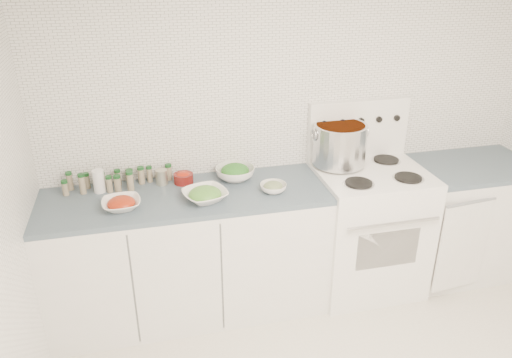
# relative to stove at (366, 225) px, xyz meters

# --- Properties ---
(room_walls) EXTENTS (3.54, 3.04, 2.52)m
(room_walls) POSITION_rel_stove_xyz_m (-0.48, -1.19, 1.06)
(room_walls) COLOR white
(room_walls) RESTS_ON ground
(counter_left) EXTENTS (1.85, 0.62, 0.90)m
(counter_left) POSITION_rel_stove_xyz_m (-1.30, 0.00, -0.05)
(counter_left) COLOR white
(counter_left) RESTS_ON ground
(stove) EXTENTS (0.76, 0.70, 1.36)m
(stove) POSITION_rel_stove_xyz_m (0.00, 0.00, 0.00)
(stove) COLOR white
(stove) RESTS_ON ground
(counter_right) EXTENTS (0.89, 0.67, 0.90)m
(counter_right) POSITION_rel_stove_xyz_m (0.82, 0.00, -0.05)
(counter_right) COLOR white
(counter_right) RESTS_ON ground
(stock_pot) EXTENTS (0.40, 0.38, 0.29)m
(stock_pot) POSITION_rel_stove_xyz_m (-0.19, 0.16, 0.60)
(stock_pot) COLOR silver
(stock_pot) RESTS_ON stove
(bowl_tomato) EXTENTS (0.25, 0.25, 0.08)m
(bowl_tomato) POSITION_rel_stove_xyz_m (-1.70, -0.09, 0.44)
(bowl_tomato) COLOR white
(bowl_tomato) RESTS_ON counter_left
(bowl_snowpea) EXTENTS (0.34, 0.34, 0.09)m
(bowl_snowpea) POSITION_rel_stove_xyz_m (-1.19, -0.10, 0.44)
(bowl_snowpea) COLOR white
(bowl_snowpea) RESTS_ON counter_left
(bowl_broccoli) EXTENTS (0.31, 0.31, 0.11)m
(bowl_broccoli) POSITION_rel_stove_xyz_m (-0.94, 0.17, 0.45)
(bowl_broccoli) COLOR white
(bowl_broccoli) RESTS_ON counter_left
(bowl_zucchini) EXTENTS (0.22, 0.22, 0.07)m
(bowl_zucchini) POSITION_rel_stove_xyz_m (-0.74, -0.08, 0.44)
(bowl_zucchini) COLOR white
(bowl_zucchini) RESTS_ON counter_left
(bowl_pepper) EXTENTS (0.13, 0.13, 0.08)m
(bowl_pepper) POSITION_rel_stove_xyz_m (-1.29, 0.19, 0.44)
(bowl_pepper) COLOR #601310
(bowl_pepper) RESTS_ON counter_left
(salt_canister) EXTENTS (0.10, 0.10, 0.15)m
(salt_canister) POSITION_rel_stove_xyz_m (-1.84, 0.18, 0.48)
(salt_canister) COLOR white
(salt_canister) RESTS_ON counter_left
(tin_can) EXTENTS (0.10, 0.10, 0.10)m
(tin_can) POSITION_rel_stove_xyz_m (-1.44, 0.20, 0.46)
(tin_can) COLOR #AFAA94
(tin_can) RESTS_ON counter_left
(spice_cluster) EXTENTS (0.71, 0.15, 0.14)m
(spice_cluster) POSITION_rel_stove_xyz_m (-1.74, 0.22, 0.46)
(spice_cluster) COLOR gray
(spice_cluster) RESTS_ON counter_left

